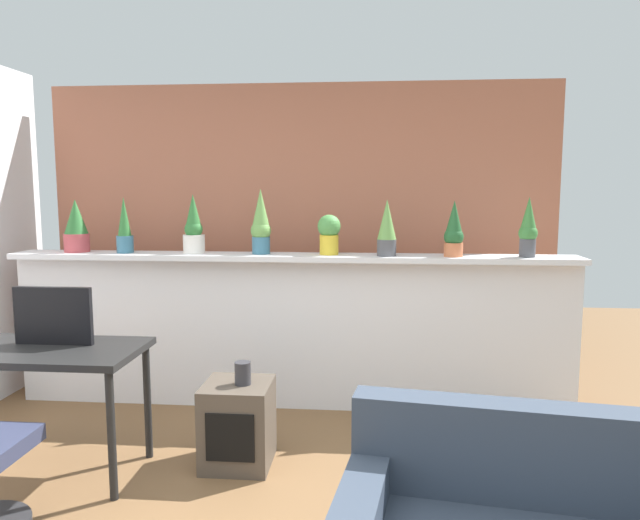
# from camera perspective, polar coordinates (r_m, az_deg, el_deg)

# --- Properties ---
(divider_wall) EXTENTS (4.19, 0.16, 1.13)m
(divider_wall) POSITION_cam_1_polar(r_m,az_deg,el_deg) (4.45, -2.86, -7.13)
(divider_wall) COLOR silver
(divider_wall) RESTS_ON ground
(plant_shelf) EXTENTS (4.19, 0.32, 0.04)m
(plant_shelf) POSITION_cam_1_polar(r_m,az_deg,el_deg) (4.31, -2.98, 0.29)
(plant_shelf) COLOR silver
(plant_shelf) RESTS_ON divider_wall
(brick_wall_behind) EXTENTS (4.19, 0.10, 2.50)m
(brick_wall_behind) POSITION_cam_1_polar(r_m,az_deg,el_deg) (4.93, -1.95, 2.35)
(brick_wall_behind) COLOR #AD664C
(brick_wall_behind) RESTS_ON ground
(potted_plant_0) EXTENTS (0.19, 0.19, 0.40)m
(potted_plant_0) POSITION_cam_1_polar(r_m,az_deg,el_deg) (4.83, -22.69, 3.02)
(potted_plant_0) COLOR #B7474C
(potted_plant_0) RESTS_ON plant_shelf
(potted_plant_1) EXTENTS (0.12, 0.12, 0.42)m
(potted_plant_1) POSITION_cam_1_polar(r_m,az_deg,el_deg) (4.63, -18.53, 2.98)
(potted_plant_1) COLOR #386B84
(potted_plant_1) RESTS_ON plant_shelf
(potted_plant_2) EXTENTS (0.16, 0.16, 0.44)m
(potted_plant_2) POSITION_cam_1_polar(r_m,az_deg,el_deg) (4.47, -12.22, 3.02)
(potted_plant_2) COLOR silver
(potted_plant_2) RESTS_ON plant_shelf
(potted_plant_3) EXTENTS (0.15, 0.15, 0.48)m
(potted_plant_3) POSITION_cam_1_polar(r_m,az_deg,el_deg) (4.34, -5.79, 3.55)
(potted_plant_3) COLOR #386B84
(potted_plant_3) RESTS_ON plant_shelf
(potted_plant_4) EXTENTS (0.17, 0.17, 0.29)m
(potted_plant_4) POSITION_cam_1_polar(r_m,az_deg,el_deg) (4.28, 0.89, 2.66)
(potted_plant_4) COLOR gold
(potted_plant_4) RESTS_ON plant_shelf
(potted_plant_5) EXTENTS (0.14, 0.14, 0.41)m
(potted_plant_5) POSITION_cam_1_polar(r_m,az_deg,el_deg) (4.21, 6.53, 3.13)
(potted_plant_5) COLOR #4C4C51
(potted_plant_5) RESTS_ON plant_shelf
(potted_plant_6) EXTENTS (0.14, 0.14, 0.40)m
(potted_plant_6) POSITION_cam_1_polar(r_m,az_deg,el_deg) (4.26, 12.92, 2.74)
(potted_plant_6) COLOR #C66B42
(potted_plant_6) RESTS_ON plant_shelf
(potted_plant_7) EXTENTS (0.13, 0.13, 0.43)m
(potted_plant_7) POSITION_cam_1_polar(r_m,az_deg,el_deg) (4.37, 19.64, 2.93)
(potted_plant_7) COLOR #4C4C51
(potted_plant_7) RESTS_ON plant_shelf
(desk) EXTENTS (1.10, 0.60, 0.75)m
(desk) POSITION_cam_1_polar(r_m,az_deg,el_deg) (3.73, -25.32, -9.00)
(desk) COLOR black
(desk) RESTS_ON ground
(tv_monitor) EXTENTS (0.46, 0.04, 0.34)m
(tv_monitor) POSITION_cam_1_polar(r_m,az_deg,el_deg) (3.73, -24.57, -4.97)
(tv_monitor) COLOR black
(tv_monitor) RESTS_ON desk
(side_cube_shelf) EXTENTS (0.40, 0.41, 0.50)m
(side_cube_shelf) POSITION_cam_1_polar(r_m,az_deg,el_deg) (3.66, -8.02, -15.55)
(side_cube_shelf) COLOR #4C4238
(side_cube_shelf) RESTS_ON ground
(vase_on_shelf) EXTENTS (0.10, 0.10, 0.14)m
(vase_on_shelf) POSITION_cam_1_polar(r_m,az_deg,el_deg) (3.54, -7.54, -10.88)
(vase_on_shelf) COLOR #2D2D33
(vase_on_shelf) RESTS_ON side_cube_shelf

